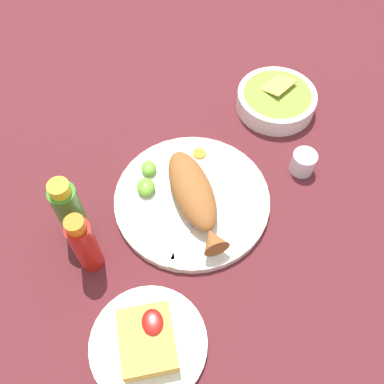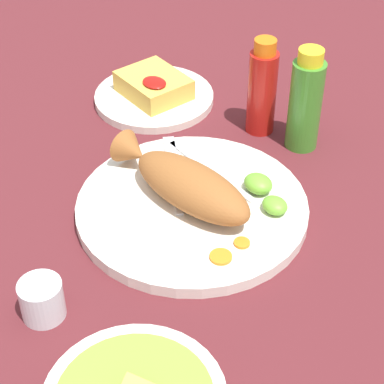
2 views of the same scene
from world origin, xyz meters
TOP-DOWN VIEW (x-y plane):
  - ground_plane at (0.00, 0.00)m, footprint 4.00×4.00m
  - main_plate at (0.00, 0.00)m, footprint 0.33×0.33m
  - fried_fish at (-0.01, -0.00)m, footprint 0.25×0.11m
  - fork_near at (-0.08, 0.03)m, footprint 0.17×0.11m
  - fork_far at (-0.05, 0.07)m, footprint 0.19×0.02m
  - carrot_slice_near at (0.11, -0.04)m, footprint 0.03×0.03m
  - carrot_slice_mid at (0.11, -0.00)m, footprint 0.02×0.02m
  - lime_wedge_main at (0.08, 0.08)m, footprint 0.04×0.03m
  - lime_wedge_side at (0.04, 0.09)m, footprint 0.04×0.04m
  - hot_sauce_bottle_red at (-0.10, 0.22)m, footprint 0.05×0.05m
  - hot_sauce_bottle_green at (-0.02, 0.24)m, footprint 0.05×0.05m
  - salt_cup at (0.04, -0.26)m, footprint 0.05×0.05m
  - side_plate_fries at (-0.28, 0.13)m, footprint 0.21×0.21m
  - fries_pile at (-0.27, 0.13)m, footprint 0.11×0.09m

SIDE VIEW (x-z plane):
  - ground_plane at x=0.00m, z-range 0.00..0.00m
  - side_plate_fries at x=-0.28m, z-range 0.00..0.01m
  - main_plate at x=0.00m, z-range 0.00..0.02m
  - fork_near at x=-0.08m, z-range 0.02..0.02m
  - fork_far at x=-0.05m, z-range 0.02..0.02m
  - carrot_slice_near at x=0.11m, z-range 0.02..0.02m
  - carrot_slice_mid at x=0.11m, z-range 0.02..0.02m
  - salt_cup at x=0.04m, z-range 0.00..0.05m
  - lime_wedge_main at x=0.08m, z-range 0.02..0.04m
  - lime_wedge_side at x=0.04m, z-range 0.02..0.04m
  - fries_pile at x=-0.27m, z-range 0.01..0.05m
  - fried_fish at x=-0.01m, z-range 0.02..0.08m
  - hot_sauce_bottle_red at x=-0.10m, z-range 0.00..0.16m
  - hot_sauce_bottle_green at x=-0.02m, z-range 0.00..0.16m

